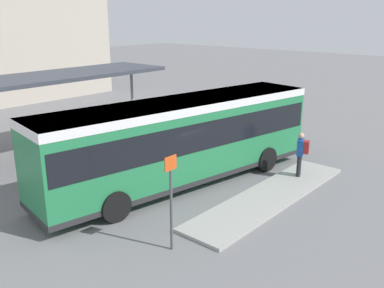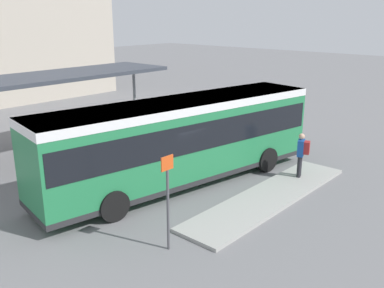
{
  "view_description": "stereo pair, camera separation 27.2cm",
  "coord_description": "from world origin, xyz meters",
  "px_view_note": "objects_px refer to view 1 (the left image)",
  "views": [
    {
      "loc": [
        -11.62,
        -10.59,
        6.44
      ],
      "look_at": [
        0.59,
        0.0,
        1.5
      ],
      "focal_mm": 40.0,
      "sensor_mm": 36.0,
      "label": 1
    },
    {
      "loc": [
        -11.44,
        -10.79,
        6.44
      ],
      "look_at": [
        0.59,
        0.0,
        1.5
      ],
      "focal_mm": 40.0,
      "sensor_mm": 36.0,
      "label": 2
    }
  ],
  "objects_px": {
    "pedestrian_waiting": "(301,152)",
    "city_bus": "(182,136)",
    "bicycle_yellow": "(238,113)",
    "bicycle_black": "(253,118)",
    "platform_sign": "(171,199)",
    "bicycle_orange": "(247,115)",
    "bicycle_blue": "(229,112)"
  },
  "relations": [
    {
      "from": "city_bus",
      "to": "bicycle_orange",
      "type": "distance_m",
      "value": 11.19
    },
    {
      "from": "city_bus",
      "to": "pedestrian_waiting",
      "type": "distance_m",
      "value": 4.85
    },
    {
      "from": "pedestrian_waiting",
      "to": "city_bus",
      "type": "bearing_deg",
      "value": 26.06
    },
    {
      "from": "city_bus",
      "to": "bicycle_orange",
      "type": "bearing_deg",
      "value": 30.29
    },
    {
      "from": "bicycle_black",
      "to": "platform_sign",
      "type": "distance_m",
      "value": 15.34
    },
    {
      "from": "platform_sign",
      "to": "bicycle_orange",
      "type": "bearing_deg",
      "value": 26.26
    },
    {
      "from": "city_bus",
      "to": "bicycle_blue",
      "type": "bearing_deg",
      "value": 36.52
    },
    {
      "from": "city_bus",
      "to": "bicycle_yellow",
      "type": "xyz_separation_m",
      "value": [
        10.35,
        4.61,
        -1.55
      ]
    },
    {
      "from": "pedestrian_waiting",
      "to": "bicycle_yellow",
      "type": "relative_size",
      "value": 1.0
    },
    {
      "from": "pedestrian_waiting",
      "to": "bicycle_yellow",
      "type": "height_order",
      "value": "pedestrian_waiting"
    },
    {
      "from": "bicycle_orange",
      "to": "bicycle_blue",
      "type": "xyz_separation_m",
      "value": [
        0.01,
        1.35,
        -0.02
      ]
    },
    {
      "from": "bicycle_orange",
      "to": "bicycle_black",
      "type": "bearing_deg",
      "value": -27.96
    },
    {
      "from": "city_bus",
      "to": "bicycle_blue",
      "type": "distance_m",
      "value": 11.74
    },
    {
      "from": "bicycle_black",
      "to": "platform_sign",
      "type": "height_order",
      "value": "platform_sign"
    },
    {
      "from": "city_bus",
      "to": "bicycle_black",
      "type": "height_order",
      "value": "city_bus"
    },
    {
      "from": "bicycle_yellow",
      "to": "platform_sign",
      "type": "xyz_separation_m",
      "value": [
        -14.2,
        -7.69,
        1.17
      ]
    },
    {
      "from": "bicycle_black",
      "to": "platform_sign",
      "type": "bearing_deg",
      "value": 115.65
    },
    {
      "from": "bicycle_black",
      "to": "bicycle_orange",
      "type": "relative_size",
      "value": 0.88
    },
    {
      "from": "city_bus",
      "to": "bicycle_orange",
      "type": "height_order",
      "value": "city_bus"
    },
    {
      "from": "bicycle_black",
      "to": "city_bus",
      "type": "bearing_deg",
      "value": 109.11
    },
    {
      "from": "bicycle_orange",
      "to": "platform_sign",
      "type": "bearing_deg",
      "value": -67.3
    },
    {
      "from": "bicycle_blue",
      "to": "bicycle_yellow",
      "type": "bearing_deg",
      "value": 2.36
    },
    {
      "from": "pedestrian_waiting",
      "to": "platform_sign",
      "type": "distance_m",
      "value": 7.38
    },
    {
      "from": "pedestrian_waiting",
      "to": "bicycle_yellow",
      "type": "distance_m",
      "value": 10.44
    },
    {
      "from": "pedestrian_waiting",
      "to": "bicycle_yellow",
      "type": "xyz_separation_m",
      "value": [
        6.83,
        7.86,
        -0.76
      ]
    },
    {
      "from": "pedestrian_waiting",
      "to": "bicycle_blue",
      "type": "bearing_deg",
      "value": -59.96
    },
    {
      "from": "bicycle_orange",
      "to": "bicycle_blue",
      "type": "relative_size",
      "value": 1.05
    },
    {
      "from": "city_bus",
      "to": "bicycle_blue",
      "type": "height_order",
      "value": "city_bus"
    },
    {
      "from": "bicycle_black",
      "to": "bicycle_orange",
      "type": "distance_m",
      "value": 0.74
    },
    {
      "from": "bicycle_orange",
      "to": "bicycle_yellow",
      "type": "bearing_deg",
      "value": 177.74
    },
    {
      "from": "bicycle_blue",
      "to": "pedestrian_waiting",
      "type": "bearing_deg",
      "value": -34.58
    },
    {
      "from": "platform_sign",
      "to": "bicycle_black",
      "type": "bearing_deg",
      "value": 24.5
    }
  ]
}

